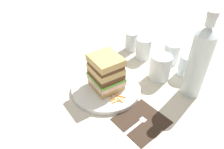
{
  "coord_description": "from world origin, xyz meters",
  "views": [
    {
      "loc": [
        0.46,
        -0.37,
        0.51
      ],
      "look_at": [
        -0.0,
        0.01,
        0.06
      ],
      "focal_mm": 32.43,
      "sensor_mm": 36.0,
      "label": 1
    }
  ],
  "objects": [
    {
      "name": "carrot_shred_3",
      "position": [
        -0.08,
        0.01,
        0.02
      ],
      "size": [
        0.02,
        0.02,
        0.0
      ],
      "primitive_type": "cylinder",
      "rotation": [
        0.0,
        1.57,
        4.17
      ],
      "color": "orange",
      "rests_on": "main_plate"
    },
    {
      "name": "carrot_shred_17",
      "position": [
        0.09,
        -0.03,
        0.02
      ],
      "size": [
        0.01,
        0.02,
        0.0
      ],
      "primitive_type": "cylinder",
      "rotation": [
        0.0,
        1.57,
        1.79
      ],
      "color": "orange",
      "rests_on": "main_plate"
    },
    {
      "name": "fork",
      "position": [
        0.19,
        -0.05,
        0.0
      ],
      "size": [
        0.03,
        0.17,
        0.0
      ],
      "color": "silver",
      "rests_on": "napkin_dark"
    },
    {
      "name": "carrot_shred_15",
      "position": [
        0.09,
        -0.03,
        0.02
      ],
      "size": [
        0.03,
        0.0,
        0.0
      ],
      "primitive_type": "cylinder",
      "rotation": [
        0.0,
        1.57,
        3.11
      ],
      "color": "orange",
      "rests_on": "main_plate"
    },
    {
      "name": "carrot_shred_13",
      "position": [
        0.08,
        -0.02,
        0.02
      ],
      "size": [
        0.02,
        0.02,
        0.0
      ],
      "primitive_type": "cylinder",
      "rotation": [
        0.0,
        1.57,
        2.14
      ],
      "color": "orange",
      "rests_on": "main_plate"
    },
    {
      "name": "knife",
      "position": [
        -0.16,
        -0.02,
        0.0
      ],
      "size": [
        0.02,
        0.2,
        0.0
      ],
      "color": "silver",
      "rests_on": "ground_plane"
    },
    {
      "name": "water_bottle",
      "position": [
        0.2,
        0.21,
        0.14
      ],
      "size": [
        0.07,
        0.07,
        0.31
      ],
      "color": "silver",
      "rests_on": "ground_plane"
    },
    {
      "name": "napkin_dark",
      "position": [
        0.19,
        -0.03,
        0.0
      ],
      "size": [
        0.14,
        0.15,
        0.0
      ],
      "primitive_type": "cube",
      "rotation": [
        0.0,
        0.0,
        0.02
      ],
      "color": "#38281E",
      "rests_on": "ground_plane"
    },
    {
      "name": "empty_tumbler_1",
      "position": [
        -0.08,
        0.25,
        0.05
      ],
      "size": [
        0.07,
        0.07,
        0.1
      ],
      "primitive_type": "cylinder",
      "color": "silver",
      "rests_on": "ground_plane"
    },
    {
      "name": "carrot_shred_14",
      "position": [
        0.07,
        -0.05,
        0.02
      ],
      "size": [
        0.01,
        0.02,
        0.0
      ],
      "primitive_type": "cylinder",
      "rotation": [
        0.0,
        1.57,
        4.62
      ],
      "color": "orange",
      "rests_on": "main_plate"
    },
    {
      "name": "sandwich",
      "position": [
        -0.0,
        -0.02,
        0.08
      ],
      "size": [
        0.13,
        0.11,
        0.13
      ],
      "color": "tan",
      "rests_on": "main_plate"
    },
    {
      "name": "carrot_shred_4",
      "position": [
        -0.08,
        -0.01,
        0.02
      ],
      "size": [
        0.02,
        0.01,
        0.0
      ],
      "primitive_type": "cylinder",
      "rotation": [
        0.0,
        1.57,
        0.49
      ],
      "color": "orange",
      "rests_on": "main_plate"
    },
    {
      "name": "carrot_shred_8",
      "position": [
        -0.09,
        -0.03,
        0.02
      ],
      "size": [
        0.02,
        0.01,
        0.0
      ],
      "primitive_type": "cylinder",
      "rotation": [
        0.0,
        1.57,
        3.4
      ],
      "color": "orange",
      "rests_on": "main_plate"
    },
    {
      "name": "carrot_shred_0",
      "position": [
        -0.08,
        -0.03,
        0.02
      ],
      "size": [
        0.03,
        0.01,
        0.0
      ],
      "primitive_type": "cylinder",
      "rotation": [
        0.0,
        1.57,
        0.35
      ],
      "color": "orange",
      "rests_on": "main_plate"
    },
    {
      "name": "main_plate",
      "position": [
        -0.0,
        -0.02,
        0.01
      ],
      "size": [
        0.26,
        0.26,
        0.02
      ],
      "primitive_type": "cylinder",
      "color": "white",
      "rests_on": "ground_plane"
    },
    {
      "name": "carrot_shred_10",
      "position": [
        0.06,
        -0.03,
        0.02
      ],
      "size": [
        0.03,
        0.01,
        0.0
      ],
      "primitive_type": "cylinder",
      "rotation": [
        0.0,
        1.57,
        3.29
      ],
      "color": "orange",
      "rests_on": "main_plate"
    },
    {
      "name": "empty_tumbler_2",
      "position": [
        0.13,
        0.29,
        0.04
      ],
      "size": [
        0.07,
        0.07,
        0.09
      ],
      "primitive_type": "cylinder",
      "color": "silver",
      "rests_on": "ground_plane"
    },
    {
      "name": "ground_plane",
      "position": [
        0.0,
        0.0,
        0.0
      ],
      "size": [
        3.0,
        3.0,
        0.0
      ],
      "primitive_type": "plane",
      "color": "beige"
    },
    {
      "name": "carrot_shred_2",
      "position": [
        -0.07,
        -0.01,
        0.02
      ],
      "size": [
        0.02,
        0.01,
        0.0
      ],
      "primitive_type": "cylinder",
      "rotation": [
        0.0,
        1.57,
        3.29
      ],
      "color": "orange",
      "rests_on": "main_plate"
    },
    {
      "name": "carrot_shred_18",
      "position": [
        0.08,
        -0.01,
        0.02
      ],
      "size": [
        0.02,
        0.02,
        0.0
      ],
      "primitive_type": "cylinder",
      "rotation": [
        0.0,
        1.57,
        0.63
      ],
      "color": "orange",
      "rests_on": "main_plate"
    },
    {
      "name": "empty_tumbler_3",
      "position": [
        0.03,
        0.32,
        0.04
      ],
      "size": [
        0.07,
        0.07,
        0.09
      ],
      "primitive_type": "cylinder",
      "color": "silver",
      "rests_on": "ground_plane"
    },
    {
      "name": "juice_glass",
      "position": [
        0.07,
        0.19,
        0.04
      ],
      "size": [
        0.08,
        0.08,
        0.1
      ],
      "color": "white",
      "rests_on": "ground_plane"
    },
    {
      "name": "carrot_shred_11",
      "position": [
        0.06,
        -0.05,
        0.02
      ],
      "size": [
        0.03,
        0.02,
        0.0
      ],
      "primitive_type": "cylinder",
      "rotation": [
        0.0,
        1.57,
        5.78
      ],
      "color": "orange",
      "rests_on": "main_plate"
    },
    {
      "name": "carrot_shred_16",
      "position": [
        0.07,
        -0.03,
        0.02
      ],
      "size": [
        0.01,
        0.03,
        0.0
      ],
      "primitive_type": "cylinder",
      "rotation": [
        0.0,
        1.57,
        1.78
      ],
      "color": "orange",
      "rests_on": "main_plate"
    },
    {
      "name": "carrot_shred_12",
      "position": [
        0.08,
        -0.03,
        0.02
      ],
      "size": [
        0.02,
        0.03,
        0.0
      ],
      "primitive_type": "cylinder",
      "rotation": [
        0.0,
        1.57,
        2.25
      ],
      "color": "orange",
      "rests_on": "main_plate"
    },
    {
      "name": "carrot_shred_5",
      "position": [
        -0.07,
        -0.02,
        0.02
      ],
      "size": [
        0.01,
        0.03,
        0.0
      ],
      "primitive_type": "cylinder",
      "rotation": [
        0.0,
        1.57,
        4.57
      ],
      "color": "orange",
      "rests_on": "main_plate"
    },
    {
      "name": "empty_tumbler_0",
      "position": [
        -0.17,
        0.26,
        0.05
      ],
      "size": [
        0.06,
        0.06,
        0.09
      ],
      "primitive_type": "cylinder",
      "color": "silver",
      "rests_on": "ground_plane"
    },
    {
      "name": "carrot_shred_9",
      "position": [
        0.09,
        -0.05,
        0.02
      ],
      "size": [
        0.01,
        0.03,
        0.0
      ],
      "primitive_type": "cylinder",
      "rotation": [
        0.0,
        1.57,
        4.46
      ],
      "color": "orange",
      "rests_on": "main_plate"
    },
    {
      "name": "carrot_shred_7",
      "position": [
        -0.05,
        -0.01,
        0.02
      ],
      "size": [
        0.02,
        0.01,
        0.0
      ],
      "primitive_type": "cylinder",
      "rotation": [
        0.0,
        1.57,
        5.91
      ],
      "color": "orange",
      "rests_on": "main_plate"
    },
    {
      "name": "carrot_shred_1",
      "position": [
        -0.06,
        -0.03,
        0.02
      ],
      "size": [
        0.02,
        0.01,
        0.0
      ],
      "primitive_type": "cylinder",
      "rotation": [
        0.0,
        1.57,
        0.09
      ],
      "color": "orange",
      "rests_on": "main_plate"
    },
    {
      "name": "carrot_shred_6",
      "position": [
        -0.06,
        -0.02,
        0.02
      ],
      "size": [
        0.03,
        0.01,
        0.0
      ],
      "primitive_type": "cylinder",
      "rotation": [
        0.0,
        1.57,
        3.38
      ],
      "color": "orange",
      "rests_on": "main_plate"
    }
  ]
}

